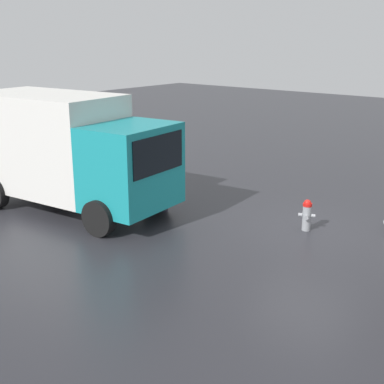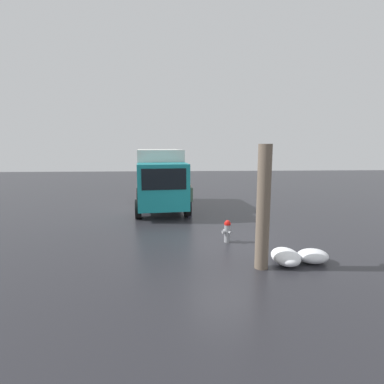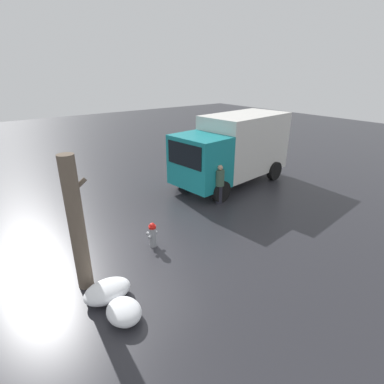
# 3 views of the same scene
# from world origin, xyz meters

# --- Properties ---
(ground_plane) EXTENTS (60.00, 60.00, 0.00)m
(ground_plane) POSITION_xyz_m (0.00, 0.00, 0.00)
(ground_plane) COLOR #28282D
(fire_hydrant) EXTENTS (0.42, 0.34, 0.80)m
(fire_hydrant) POSITION_xyz_m (-0.00, 0.00, 0.41)
(fire_hydrant) COLOR gray
(fire_hydrant) RESTS_ON ground_plane
(tree_trunk) EXTENTS (0.56, 0.37, 3.41)m
(tree_trunk) POSITION_xyz_m (-2.27, -0.55, 1.71)
(tree_trunk) COLOR #6B5B4C
(tree_trunk) RESTS_ON ground_plane
(delivery_truck) EXTENTS (6.13, 3.07, 3.15)m
(delivery_truck) POSITION_xyz_m (5.94, 2.61, 1.70)
(delivery_truck) COLOR teal
(delivery_truck) RESTS_ON ground_plane
(pedestrian) EXTENTS (0.35, 0.35, 1.63)m
(pedestrian) POSITION_xyz_m (3.76, 1.15, 0.89)
(pedestrian) COLOR #23232D
(pedestrian) RESTS_ON ground_plane
(snow_pile_by_hydrant) EXTENTS (0.73, 0.90, 0.40)m
(snow_pile_by_hydrant) POSITION_xyz_m (-1.98, -2.15, 0.20)
(snow_pile_by_hydrant) COLOR white
(snow_pile_by_hydrant) RESTS_ON ground_plane
(snow_pile_curbside) EXTENTS (1.12, 0.79, 0.43)m
(snow_pile_curbside) POSITION_xyz_m (-2.02, -1.34, 0.21)
(snow_pile_curbside) COLOR white
(snow_pile_curbside) RESTS_ON ground_plane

